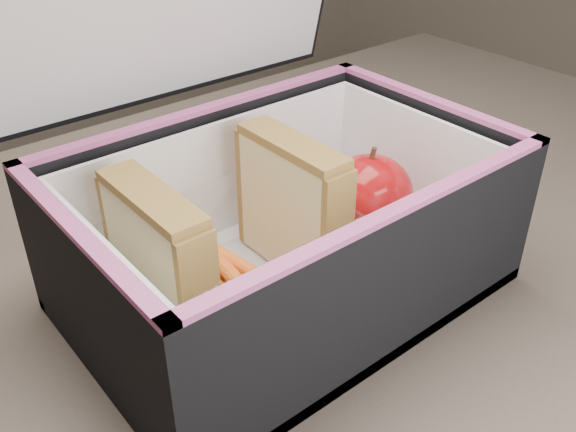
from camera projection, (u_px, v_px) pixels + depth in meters
name	position (u px, v px, depth m)	size (l,w,h in m)	color
kitchen_table	(321.00, 342.00, 0.61)	(1.20, 0.80, 0.75)	brown
lunch_bag	(282.00, 216.00, 0.49)	(0.33, 0.27, 0.33)	black
plastic_tub	(232.00, 259.00, 0.48)	(0.16, 0.12, 0.07)	white
sandwich_left	(159.00, 263.00, 0.44)	(0.03, 0.10, 0.11)	beige
sandwich_right	(292.00, 206.00, 0.50)	(0.03, 0.10, 0.11)	beige
carrot_sticks	(225.00, 278.00, 0.49)	(0.04, 0.14, 0.03)	orange
paper_napkin	(364.00, 231.00, 0.57)	(0.08, 0.09, 0.01)	white
red_apple	(370.00, 194.00, 0.55)	(0.10, 0.10, 0.08)	#940100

